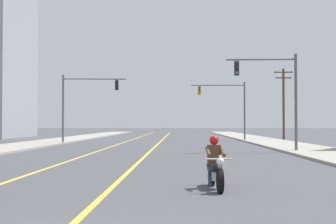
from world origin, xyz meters
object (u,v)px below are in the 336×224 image
Objects in this scene: traffic_signal_near_right at (276,88)px; traffic_signal_mid_right at (229,101)px; motorcycle_with_rider at (215,168)px; traffic_signal_near_left at (82,98)px; utility_pole_right_far at (284,101)px.

traffic_signal_near_right and traffic_signal_mid_right have the same top height.
motorcycle_with_rider is 0.35× the size of traffic_signal_near_left.
motorcycle_with_rider is 0.35× the size of traffic_signal_near_right.
traffic_signal_near_left is at bearing 139.14° from traffic_signal_near_right.
traffic_signal_near_right is 1.00× the size of traffic_signal_near_left.
traffic_signal_near_right reaches higher than motorcycle_with_rider.
traffic_signal_near_right is 20.27m from traffic_signal_mid_right.
utility_pole_right_far is (5.87, 24.94, 0.32)m from traffic_signal_near_right.
motorcycle_with_rider is at bearing -104.61° from utility_pole_right_far.
motorcycle_with_rider is 31.77m from traffic_signal_near_left.
traffic_signal_mid_right is 8.20m from utility_pole_right_far.
traffic_signal_near_left is at bearing -152.23° from traffic_signal_mid_right.
utility_pole_right_far is (10.97, 42.07, 3.80)m from motorcycle_with_rider.
utility_pole_right_far is (6.73, 4.68, 0.24)m from traffic_signal_mid_right.
motorcycle_with_rider is 37.80m from traffic_signal_mid_right.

